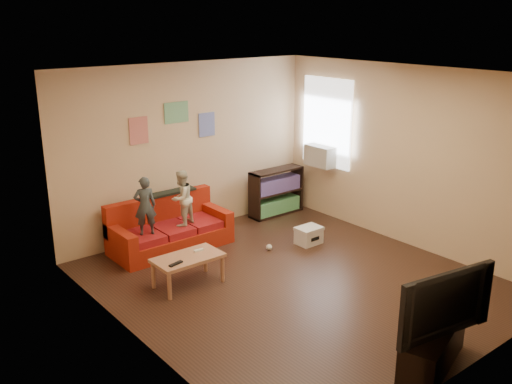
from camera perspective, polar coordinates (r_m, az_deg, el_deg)
room_shell at (r=7.14m, az=4.03°, el=0.81°), size 4.52×5.02×2.72m
sofa at (r=8.69m, az=-8.72°, el=-3.86°), size 1.78×0.82×0.78m
child_a at (r=8.18m, az=-11.04°, el=-1.36°), size 0.36×0.30×0.85m
child_b at (r=8.46m, az=-7.46°, el=-0.60°), size 0.50×0.45×0.84m
coffee_table at (r=7.45m, az=-6.83°, el=-6.81°), size 0.89×0.49×0.40m
remote at (r=7.21m, az=-8.02°, el=-7.11°), size 0.21×0.09×0.02m
game_controller at (r=7.56m, az=-5.76°, el=-5.82°), size 0.13×0.05×0.03m
bookshelf at (r=10.00m, az=2.03°, el=-0.21°), size 1.02×0.31×0.81m
window at (r=9.74m, az=7.10°, el=6.93°), size 0.04×1.08×1.48m
ac_unit at (r=9.77m, az=6.49°, el=3.62°), size 0.28×0.55×0.35m
artwork_left at (r=8.56m, az=-11.65°, el=6.03°), size 0.30×0.01×0.40m
artwork_center at (r=8.84m, az=-7.96°, el=7.88°), size 0.42×0.01×0.32m
artwork_right at (r=9.17m, az=-4.94°, el=6.74°), size 0.30×0.01×0.38m
file_box at (r=8.81m, az=5.29°, el=-4.33°), size 0.39×0.30×0.27m
tv_stand at (r=6.13m, az=17.23°, el=-14.65°), size 1.14×0.67×0.41m
television at (r=5.87m, az=17.70°, el=-10.17°), size 1.17×0.35×0.67m
tissue at (r=8.57m, az=1.33°, el=-5.54°), size 0.11×0.11×0.09m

